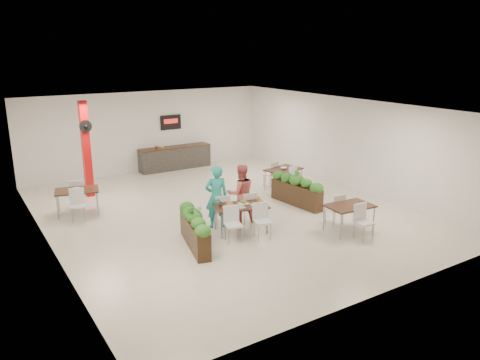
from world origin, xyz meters
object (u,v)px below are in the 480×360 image
side_table_b (283,172)px  side_table_a (77,194)px  planter_right (296,189)px  red_column (86,148)px  service_counter (175,157)px  main_table (241,209)px  side_table_c (349,209)px  diner_man (216,197)px  planter_left (195,227)px  diner_woman (241,193)px

side_table_b → side_table_a: bearing=155.9°
planter_right → side_table_a: size_ratio=1.27×
red_column → service_counter: (4.00, 1.86, -1.15)m
main_table → service_counter: bearing=79.2°
red_column → side_table_c: (5.11, -6.96, -1.01)m
main_table → side_table_b: (3.38, 2.55, -0.00)m
service_counter → side_table_c: bearing=-82.8°
planter_right → side_table_a: 6.73m
service_counter → diner_man: (-1.77, -6.63, 0.39)m
planter_left → planter_right: planter_right is taller
side_table_b → side_table_c: size_ratio=1.02×
planter_left → side_table_b: 5.64m
planter_left → side_table_b: planter_left is taller
diner_man → diner_woman: (0.80, 0.00, -0.04)m
diner_woman → red_column: bearing=-42.7°
red_column → diner_man: 5.31m
diner_man → planter_left: diner_man is taller
planter_left → diner_woman: bearing=24.8°
service_counter → side_table_c: (1.11, -8.83, 0.14)m
diner_man → planter_right: size_ratio=0.83×
service_counter → diner_woman: service_counter is taller
service_counter → side_table_c: service_counter is taller
planter_right → diner_man: bearing=-173.9°
service_counter → side_table_b: service_counter is taller
main_table → diner_woman: diner_woman is taller
diner_woman → planter_right: diner_woman is taller
planter_right → diner_woman: bearing=-171.8°
red_column → planter_left: bearing=-79.1°
diner_woman → planter_right: size_ratio=0.80×
side_table_a → side_table_c: bearing=-28.9°
diner_man → side_table_c: (2.88, -2.20, -0.26)m
diner_woman → planter_left: bearing=39.7°
main_table → side_table_c: bearing=-31.8°
service_counter → diner_man: size_ratio=1.69×
main_table → diner_man: (-0.39, 0.65, 0.25)m
red_column → service_counter: red_column is taller
diner_man → side_table_a: bearing=-31.7°
planter_right → side_table_b: (0.67, 1.56, 0.12)m
red_column → diner_man: size_ratio=1.81×
service_counter → planter_right: size_ratio=1.41×
planter_right → side_table_c: (-0.22, -2.53, 0.11)m
side_table_a → side_table_b: bearing=2.8°
service_counter → planter_left: (-2.90, -7.52, 0.04)m
planter_right → side_table_c: 2.54m
service_counter → diner_woman: bearing=-98.4°
diner_man → planter_right: diner_man is taller
planter_left → service_counter: bearing=68.9°
diner_man → side_table_c: bearing=157.6°
red_column → planter_left: (1.09, -5.66, -1.11)m
main_table → planter_right: bearing=20.0°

